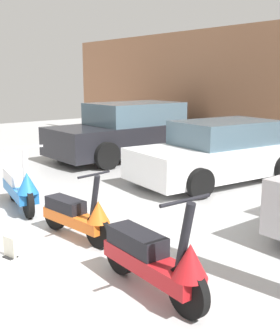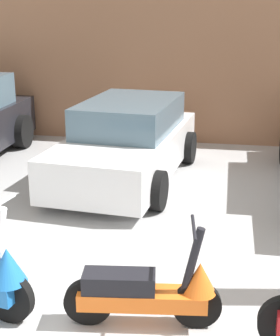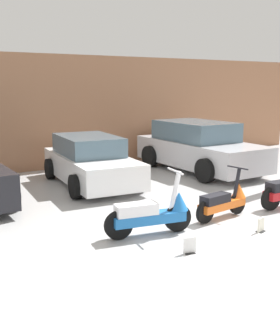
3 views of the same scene
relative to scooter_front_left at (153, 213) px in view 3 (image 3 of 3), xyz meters
name	(u,v)px [view 3 (image 3 of 3)]	position (x,y,z in m)	size (l,w,h in m)	color
ground_plane	(225,236)	(1.03, -0.71, -0.40)	(28.00, 28.00, 0.00)	#B2B2B2
wall_back	(65,112)	(1.03, 6.53, 1.34)	(19.60, 0.12, 3.47)	#9E6B4C
scooter_front_left	(153,213)	(0.00, 0.00, 0.00)	(1.59, 0.64, 1.12)	black
scooter_front_right	(224,201)	(1.72, 0.07, -0.05)	(1.39, 0.51, 0.97)	black
car_rear_center	(91,161)	(0.71, 4.03, 0.21)	(2.06, 3.83, 1.26)	white
car_rear_right	(199,147)	(4.28, 3.98, 0.31)	(2.12, 4.34, 1.47)	#B7B7BC
placard_near_left_scooter	(190,246)	(0.04, -0.98, -0.28)	(0.20, 0.16, 0.26)	black
placard_near_right_scooter	(261,225)	(1.72, -0.88, -0.28)	(0.20, 0.16, 0.26)	black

